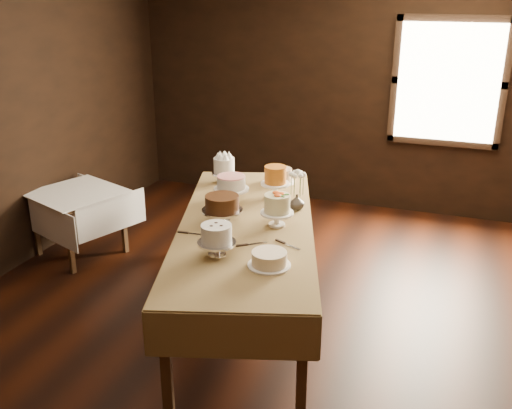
% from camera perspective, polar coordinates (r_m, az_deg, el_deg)
% --- Properties ---
extents(floor, '(5.00, 6.00, 0.01)m').
position_cam_1_polar(floor, '(5.02, -0.79, -10.96)').
color(floor, black).
rests_on(floor, ground).
extents(wall_back, '(5.00, 0.02, 2.80)m').
position_cam_1_polar(wall_back, '(7.26, 7.70, 10.78)').
color(wall_back, black).
rests_on(wall_back, ground).
extents(window, '(1.10, 0.05, 1.30)m').
position_cam_1_polar(window, '(7.01, 18.29, 11.24)').
color(window, '#FFEABF').
rests_on(window, wall_back).
extents(display_table, '(1.80, 2.89, 0.84)m').
position_cam_1_polar(display_table, '(4.71, -0.99, -2.59)').
color(display_table, '#3D2512').
rests_on(display_table, ground).
extents(side_table, '(1.05, 1.05, 0.68)m').
position_cam_1_polar(side_table, '(6.16, -17.12, 0.52)').
color(side_table, '#3D2512').
rests_on(side_table, ground).
extents(cake_meringue, '(0.27, 0.27, 0.26)m').
position_cam_1_polar(cake_meringue, '(5.62, -3.13, 3.30)').
color(cake_meringue, silver).
rests_on(cake_meringue, display_table).
extents(cake_speckled, '(0.29, 0.29, 0.14)m').
position_cam_1_polar(cake_speckled, '(5.64, 2.35, 2.81)').
color(cake_speckled, white).
rests_on(cake_speckled, display_table).
extents(cake_lattice, '(0.31, 0.31, 0.24)m').
position_cam_1_polar(cake_lattice, '(5.14, -2.43, 1.46)').
color(cake_lattice, white).
rests_on(cake_lattice, display_table).
extents(cake_caramel, '(0.26, 0.26, 0.30)m').
position_cam_1_polar(cake_caramel, '(5.22, 1.90, 2.07)').
color(cake_caramel, white).
rests_on(cake_caramel, display_table).
extents(cake_chocolate, '(0.36, 0.36, 0.24)m').
position_cam_1_polar(cake_chocolate, '(4.68, -3.33, -0.52)').
color(cake_chocolate, silver).
rests_on(cake_chocolate, display_table).
extents(cake_flowers, '(0.29, 0.29, 0.27)m').
position_cam_1_polar(cake_flowers, '(4.60, 2.07, -0.71)').
color(cake_flowers, white).
rests_on(cake_flowers, display_table).
extents(cake_swirl, '(0.28, 0.28, 0.25)m').
position_cam_1_polar(cake_swirl, '(4.10, -3.87, -3.69)').
color(cake_swirl, silver).
rests_on(cake_swirl, display_table).
extents(cake_cream, '(0.30, 0.30, 0.11)m').
position_cam_1_polar(cake_cream, '(3.98, 1.30, -5.39)').
color(cake_cream, white).
rests_on(cake_cream, display_table).
extents(cake_server_a, '(0.21, 0.17, 0.01)m').
position_cam_1_polar(cake_server_a, '(4.33, 0.13, -3.83)').
color(cake_server_a, silver).
rests_on(cake_server_a, display_table).
extents(cake_server_b, '(0.23, 0.13, 0.01)m').
position_cam_1_polar(cake_server_b, '(4.28, 3.56, -4.13)').
color(cake_server_b, silver).
rests_on(cake_server_b, display_table).
extents(cake_server_d, '(0.15, 0.21, 0.01)m').
position_cam_1_polar(cake_server_d, '(4.98, 2.96, -0.44)').
color(cake_server_d, silver).
rests_on(cake_server_d, display_table).
extents(cake_server_e, '(0.24, 0.05, 0.01)m').
position_cam_1_polar(cake_server_e, '(4.50, -5.70, -2.91)').
color(cake_server_e, silver).
rests_on(cake_server_e, display_table).
extents(flower_vase, '(0.13, 0.13, 0.13)m').
position_cam_1_polar(flower_vase, '(4.96, 4.01, 0.23)').
color(flower_vase, '#2D2823').
rests_on(flower_vase, display_table).
extents(flower_bouquet, '(0.14, 0.14, 0.20)m').
position_cam_1_polar(flower_bouquet, '(4.90, 4.06, 2.28)').
color(flower_bouquet, white).
rests_on(flower_bouquet, flower_vase).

